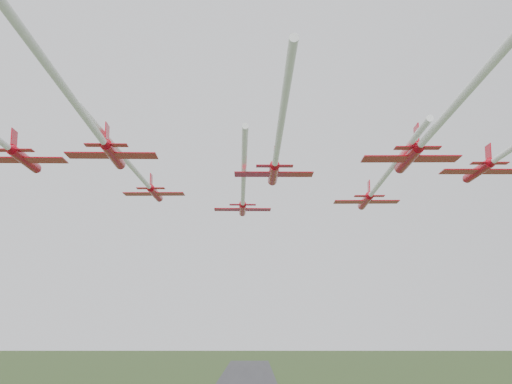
{
  "coord_description": "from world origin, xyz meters",
  "views": [
    {
      "loc": [
        4.78,
        -87.57,
        35.5
      ],
      "look_at": [
        4.97,
        -2.32,
        51.44
      ],
      "focal_mm": 50.0,
      "sensor_mm": 36.0,
      "label": 1
    }
  ],
  "objects_px": {
    "jet_row2_left": "(142,178)",
    "jet_row4_left": "(79,108)",
    "jet_lead": "(243,195)",
    "jet_row2_right": "(376,188)",
    "jet_row3_mid": "(276,155)",
    "jet_row4_right": "(430,134)"
  },
  "relations": [
    {
      "from": "jet_row4_left",
      "to": "jet_row4_right",
      "type": "distance_m",
      "value": 27.6
    },
    {
      "from": "jet_lead",
      "to": "jet_row4_left",
      "type": "distance_m",
      "value": 45.1
    },
    {
      "from": "jet_lead",
      "to": "jet_row4_right",
      "type": "distance_m",
      "value": 41.17
    },
    {
      "from": "jet_row4_right",
      "to": "jet_row3_mid",
      "type": "bearing_deg",
      "value": 136.86
    },
    {
      "from": "jet_row2_left",
      "to": "jet_row4_left",
      "type": "distance_m",
      "value": 32.36
    },
    {
      "from": "jet_row4_right",
      "to": "jet_row2_left",
      "type": "bearing_deg",
      "value": 136.55
    },
    {
      "from": "jet_lead",
      "to": "jet_row2_left",
      "type": "xyz_separation_m",
      "value": [
        -11.76,
        -11.3,
        -0.13
      ]
    },
    {
      "from": "jet_lead",
      "to": "jet_row3_mid",
      "type": "bearing_deg",
      "value": -83.36
    },
    {
      "from": "jet_row4_left",
      "to": "jet_row4_right",
      "type": "relative_size",
      "value": 1.34
    },
    {
      "from": "jet_row2_left",
      "to": "jet_row2_right",
      "type": "distance_m",
      "value": 27.47
    },
    {
      "from": "jet_lead",
      "to": "jet_row2_right",
      "type": "bearing_deg",
      "value": -39.7
    },
    {
      "from": "jet_row2_left",
      "to": "jet_row2_right",
      "type": "xyz_separation_m",
      "value": [
        27.42,
        -1.13,
        -1.35
      ]
    },
    {
      "from": "jet_row3_mid",
      "to": "jet_lead",
      "type": "bearing_deg",
      "value": 97.6
    },
    {
      "from": "jet_lead",
      "to": "jet_row2_left",
      "type": "distance_m",
      "value": 16.31
    },
    {
      "from": "jet_row4_left",
      "to": "jet_lead",
      "type": "bearing_deg",
      "value": 74.12
    },
    {
      "from": "jet_row3_mid",
      "to": "jet_row4_right",
      "type": "relative_size",
      "value": 1.01
    },
    {
      "from": "jet_row3_mid",
      "to": "jet_row4_right",
      "type": "bearing_deg",
      "value": -44.17
    },
    {
      "from": "jet_row3_mid",
      "to": "jet_row4_left",
      "type": "relative_size",
      "value": 0.75
    },
    {
      "from": "jet_lead",
      "to": "jet_row4_left",
      "type": "height_order",
      "value": "jet_lead"
    },
    {
      "from": "jet_lead",
      "to": "jet_row4_left",
      "type": "bearing_deg",
      "value": -105.78
    },
    {
      "from": "jet_lead",
      "to": "jet_row3_mid",
      "type": "distance_m",
      "value": 26.68
    },
    {
      "from": "jet_lead",
      "to": "jet_row2_right",
      "type": "xyz_separation_m",
      "value": [
        15.65,
        -12.43,
        -1.48
      ]
    }
  ]
}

